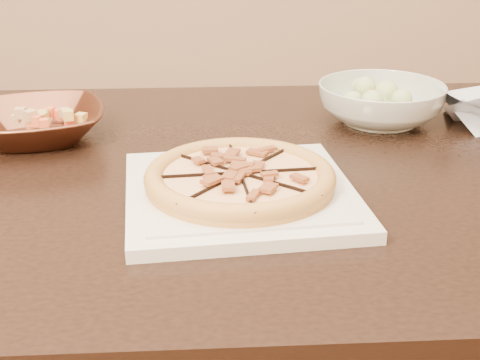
{
  "coord_description": "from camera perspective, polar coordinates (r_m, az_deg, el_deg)",
  "views": [
    {
      "loc": [
        -0.11,
        -1.11,
        1.14
      ],
      "look_at": [
        -0.06,
        -0.27,
        0.78
      ],
      "focal_mm": 50.0,
      "sensor_mm": 36.0,
      "label": 1
    }
  ],
  "objects": [
    {
      "name": "salad_bowl",
      "position": [
        1.26,
        11.92,
        6.4
      ],
      "size": [
        0.29,
        0.29,
        0.07
      ],
      "primitive_type": "imported",
      "rotation": [
        0.0,
        0.0,
        -0.31
      ],
      "color": "silver",
      "rests_on": "dining_table"
    },
    {
      "name": "dining_table",
      "position": [
        1.09,
        -5.89,
        -3.61
      ],
      "size": [
        1.44,
        0.93,
        0.75
      ],
      "color": "black",
      "rests_on": "floor"
    },
    {
      "name": "mixed_dish",
      "position": [
        1.19,
        -17.32,
        6.5
      ],
      "size": [
        0.1,
        0.11,
        0.03
      ],
      "color": "tan",
      "rests_on": "bronze_bowl"
    },
    {
      "name": "plate",
      "position": [
        0.93,
        0.0,
        -1.11
      ],
      "size": [
        0.34,
        0.34,
        0.02
      ],
      "color": "silver",
      "rests_on": "dining_table"
    },
    {
      "name": "salad",
      "position": [
        1.25,
        12.09,
        8.76
      ],
      "size": [
        0.11,
        0.11,
        0.04
      ],
      "color": "#9FBA7D",
      "rests_on": "salad_bowl"
    },
    {
      "name": "pizza",
      "position": [
        0.92,
        -0.0,
        0.22
      ],
      "size": [
        0.26,
        0.26,
        0.03
      ],
      "color": "#BD813E",
      "rests_on": "plate"
    },
    {
      "name": "cling_film",
      "position": [
        1.29,
        19.1,
        5.42
      ],
      "size": [
        0.17,
        0.14,
        0.05
      ],
      "primitive_type": null,
      "rotation": [
        0.0,
        0.0,
        -0.05
      ],
      "color": "silver",
      "rests_on": "dining_table"
    },
    {
      "name": "bronze_bowl",
      "position": [
        1.2,
        -17.02,
        4.57
      ],
      "size": [
        0.28,
        0.28,
        0.06
      ],
      "primitive_type": "imported",
      "rotation": [
        0.0,
        0.0,
        0.21
      ],
      "color": "brown",
      "rests_on": "dining_table"
    }
  ]
}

